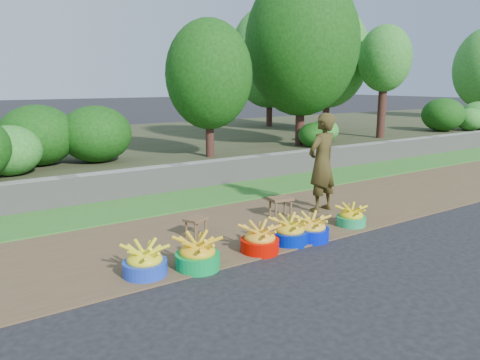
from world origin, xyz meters
TOP-DOWN VIEW (x-y plane):
  - ground_plane at (0.00, 0.00)m, footprint 120.00×120.00m
  - dirt_shoulder at (0.00, 1.25)m, footprint 80.00×2.50m
  - grass_verge at (0.00, 3.25)m, footprint 80.00×1.50m
  - retaining_wall at (0.00, 4.10)m, footprint 80.00×0.35m
  - earth_bank at (0.00, 9.00)m, footprint 80.00×10.00m
  - vegetation at (-0.52, 7.67)m, footprint 36.90×8.18m
  - basin_a at (-2.35, 0.35)m, footprint 0.52×0.52m
  - basin_b at (-1.73, 0.20)m, footprint 0.55×0.55m
  - basin_c at (-0.77, 0.22)m, footprint 0.52×0.52m
  - basin_d at (-0.23, 0.25)m, footprint 0.52×0.52m
  - basin_e at (0.14, 0.19)m, footprint 0.50×0.50m
  - basin_f at (1.10, 0.32)m, footprint 0.46×0.46m
  - stool_left at (-1.17, 1.24)m, footprint 0.38×0.34m
  - stool_right at (0.49, 1.33)m, footprint 0.42×0.34m
  - vendor_woman at (1.30, 1.21)m, footprint 0.68×0.51m

SIDE VIEW (x-z plane):
  - ground_plane at x=0.00m, z-range 0.00..0.00m
  - dirt_shoulder at x=0.00m, z-range 0.00..0.02m
  - grass_verge at x=0.00m, z-range 0.00..0.04m
  - basin_f at x=1.10m, z-range -0.02..0.32m
  - basin_e at x=0.14m, z-range -0.02..0.36m
  - basin_c at x=-0.77m, z-range -0.02..0.37m
  - basin_a at x=-2.35m, z-range -0.02..0.37m
  - basin_d at x=-0.23m, z-range -0.02..0.37m
  - basin_b at x=-1.73m, z-range -0.02..0.39m
  - stool_left at x=-1.17m, z-range 0.10..0.38m
  - earth_bank at x=0.00m, z-range 0.00..0.50m
  - retaining_wall at x=0.00m, z-range 0.00..0.55m
  - stool_right at x=0.49m, z-range 0.12..0.45m
  - vendor_woman at x=1.30m, z-range 0.02..1.72m
  - vegetation at x=-0.52m, z-range 0.56..5.20m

